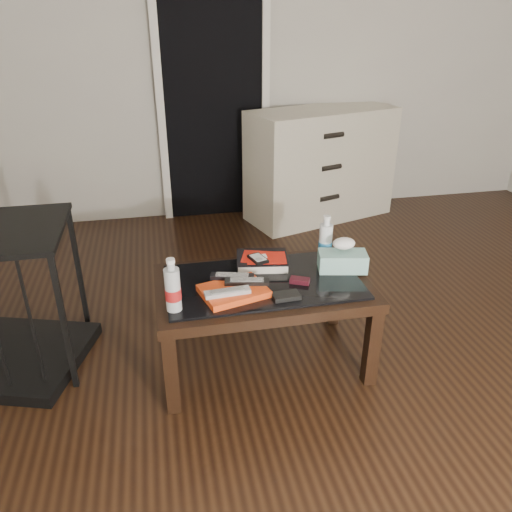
% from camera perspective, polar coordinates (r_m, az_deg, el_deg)
% --- Properties ---
extents(ground, '(5.00, 5.00, 0.00)m').
position_cam_1_polar(ground, '(2.45, 13.56, -15.36)').
color(ground, black).
rests_on(ground, ground).
extents(room_shell, '(5.00, 5.00, 5.00)m').
position_cam_1_polar(room_shell, '(1.86, 19.31, 25.63)').
color(room_shell, '#B8B1AA').
rests_on(room_shell, ground).
extents(doorway, '(0.90, 0.08, 2.07)m').
position_cam_1_polar(doorway, '(4.16, -4.93, 18.21)').
color(doorway, black).
rests_on(doorway, ground).
extents(coffee_table, '(1.00, 0.60, 0.46)m').
position_cam_1_polar(coffee_table, '(2.37, 0.80, -4.20)').
color(coffee_table, black).
rests_on(coffee_table, ground).
extents(dresser, '(1.29, 0.83, 0.90)m').
position_cam_1_polar(dresser, '(4.24, 7.36, 10.31)').
color(dresser, beige).
rests_on(dresser, ground).
extents(magazines, '(0.32, 0.28, 0.03)m').
position_cam_1_polar(magazines, '(2.23, -2.58, -4.02)').
color(magazines, '#E74415').
rests_on(magazines, coffee_table).
extents(remote_silver, '(0.20, 0.07, 0.02)m').
position_cam_1_polar(remote_silver, '(2.17, -3.27, -4.12)').
color(remote_silver, '#A9A9AE').
rests_on(remote_silver, magazines).
extents(remote_black_front, '(0.21, 0.09, 0.02)m').
position_cam_1_polar(remote_black_front, '(2.25, -1.05, -2.91)').
color(remote_black_front, black).
rests_on(remote_black_front, magazines).
extents(remote_black_back, '(0.21, 0.10, 0.02)m').
position_cam_1_polar(remote_black_back, '(2.29, -2.73, -2.33)').
color(remote_black_back, black).
rests_on(remote_black_back, magazines).
extents(textbook, '(0.28, 0.24, 0.05)m').
position_cam_1_polar(textbook, '(2.47, 0.70, -0.55)').
color(textbook, black).
rests_on(textbook, coffee_table).
extents(dvd_mailers, '(0.22, 0.19, 0.01)m').
position_cam_1_polar(dvd_mailers, '(2.45, 0.64, -0.09)').
color(dvd_mailers, red).
rests_on(dvd_mailers, textbook).
extents(ipod, '(0.09, 0.12, 0.02)m').
position_cam_1_polar(ipod, '(2.41, 0.22, -0.30)').
color(ipod, black).
rests_on(ipod, dvd_mailers).
extents(flip_phone, '(0.10, 0.08, 0.02)m').
position_cam_1_polar(flip_phone, '(2.33, 5.03, -2.81)').
color(flip_phone, black).
rests_on(flip_phone, coffee_table).
extents(wallet, '(0.12, 0.08, 0.02)m').
position_cam_1_polar(wallet, '(2.20, 3.46, -4.58)').
color(wallet, black).
rests_on(wallet, coffee_table).
extents(water_bottle_left, '(0.08, 0.08, 0.24)m').
position_cam_1_polar(water_bottle_left, '(2.09, -9.53, -3.25)').
color(water_bottle_left, '#B4BABF').
rests_on(water_bottle_left, coffee_table).
extents(water_bottle_right, '(0.07, 0.07, 0.24)m').
position_cam_1_polar(water_bottle_right, '(2.51, 7.97, 2.03)').
color(water_bottle_right, white).
rests_on(water_bottle_right, coffee_table).
extents(tissue_box, '(0.25, 0.17, 0.09)m').
position_cam_1_polar(tissue_box, '(2.45, 9.85, -0.59)').
color(tissue_box, teal).
rests_on(tissue_box, coffee_table).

